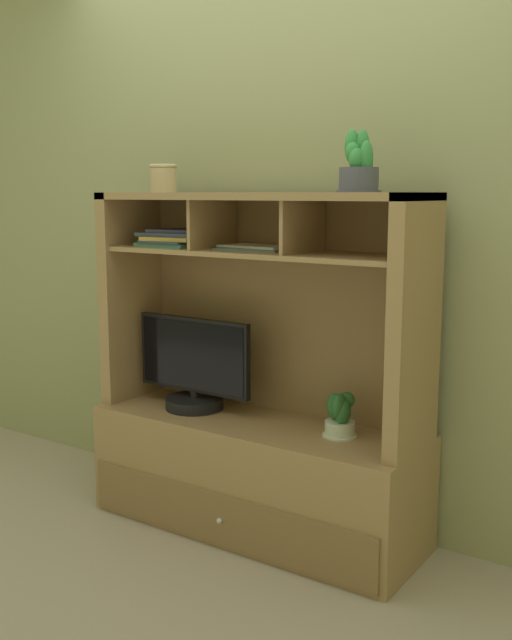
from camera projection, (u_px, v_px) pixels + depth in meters
The scene contains 9 objects.
floor_plane at pixel (256, 529), 3.24m from camera, with size 6.00×6.00×0.02m, color #AC9E8A.
back_wall at pixel (292, 202), 3.23m from camera, with size 6.00×0.02×2.80m, color #939866.
media_console at pixel (257, 434), 3.17m from camera, with size 1.45×0.52×1.44m.
tv_monitor at pixel (194, 371), 3.29m from camera, with size 0.59×0.26×0.41m.
potted_orchid at pixel (340, 416), 2.93m from camera, with size 0.14×0.14×0.18m.
magazine_stack_left at pixel (177, 238), 3.25m from camera, with size 0.31×0.26×0.08m.
magazine_stack_centre at pixel (258, 247), 3.09m from camera, with size 0.32×0.26×0.02m.
potted_succulent at pixel (358, 169), 2.69m from camera, with size 0.17×0.17×0.23m.
ceramic_vase at pixel (163, 178), 3.23m from camera, with size 0.12×0.12×0.12m.
Camera 1 is at (1.71, -2.51, 1.44)m, focal length 41.70 mm.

